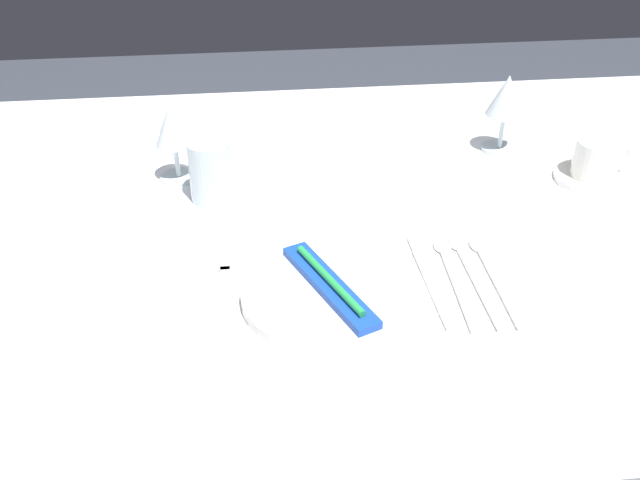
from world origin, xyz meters
name	(u,v)px	position (x,y,z in m)	size (l,w,h in m)	color
dining_table	(307,258)	(0.00, 0.00, 0.66)	(1.80, 1.11, 0.74)	white
dinner_plate	(329,295)	(0.01, -0.22, 0.75)	(0.24, 0.24, 0.02)	white
toothbrush_package	(329,285)	(0.01, -0.22, 0.77)	(0.12, 0.21, 0.02)	blue
fork_outer	(224,296)	(-0.13, -0.20, 0.74)	(0.02, 0.22, 0.00)	beige
dinner_knife	(432,282)	(0.16, -0.20, 0.74)	(0.02, 0.22, 0.00)	beige
spoon_soup	(452,271)	(0.20, -0.17, 0.74)	(0.03, 0.22, 0.01)	beige
spoon_dessert	(470,269)	(0.23, -0.17, 0.74)	(0.03, 0.22, 0.01)	beige
spoon_tea	(491,269)	(0.26, -0.18, 0.74)	(0.03, 0.22, 0.01)	beige
saucer_left	(592,178)	(0.52, 0.07, 0.74)	(0.13, 0.13, 0.01)	white
coffee_cup_left	(597,158)	(0.52, 0.07, 0.78)	(0.10, 0.08, 0.07)	white
wine_glass_centre	(506,99)	(0.39, 0.20, 0.84)	(0.07, 0.07, 0.15)	silver
wine_glass_left	(173,128)	(-0.21, 0.15, 0.84)	(0.07, 0.07, 0.14)	silver
drink_tumbler	(211,174)	(-0.15, 0.08, 0.79)	(0.07, 0.07, 0.11)	silver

